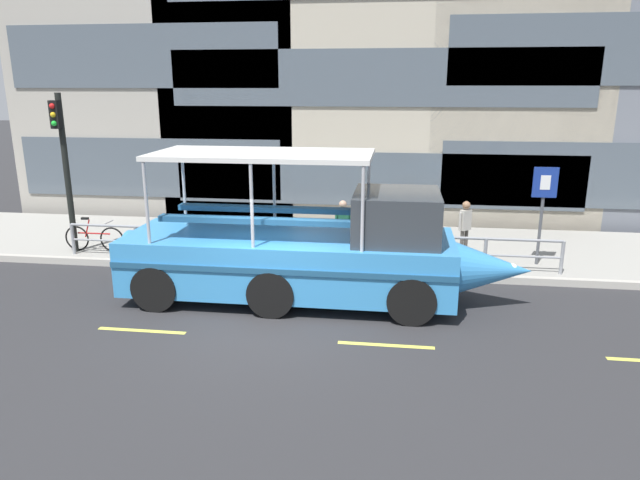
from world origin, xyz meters
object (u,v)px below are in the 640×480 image
(parking_sign, at_px, (543,199))
(pedestrian_near_bow, at_px, (465,224))
(traffic_light_pole, at_px, (64,159))
(duck_tour_boat, at_px, (312,253))
(pedestrian_mid_left, at_px, (343,222))
(leaned_bicycle, at_px, (94,238))

(parking_sign, xyz_separation_m, pedestrian_near_bow, (-1.84, 0.36, -0.79))
(traffic_light_pole, distance_m, duck_tour_boat, 7.56)
(parking_sign, distance_m, pedestrian_mid_left, 5.15)
(pedestrian_near_bow, height_order, pedestrian_mid_left, pedestrian_near_bow)
(leaned_bicycle, xyz_separation_m, pedestrian_near_bow, (10.14, 0.76, 0.56))
(leaned_bicycle, height_order, pedestrian_near_bow, pedestrian_near_bow)
(leaned_bicycle, relative_size, pedestrian_near_bow, 1.13)
(parking_sign, relative_size, leaned_bicycle, 1.45)
(duck_tour_boat, height_order, pedestrian_mid_left, duck_tour_boat)
(traffic_light_pole, xyz_separation_m, pedestrian_mid_left, (7.42, 0.75, -1.69))
(leaned_bicycle, bearing_deg, pedestrian_mid_left, 4.88)
(traffic_light_pole, xyz_separation_m, pedestrian_near_bow, (10.67, 0.93, -1.67))
(parking_sign, bearing_deg, pedestrian_mid_left, 177.89)
(leaned_bicycle, bearing_deg, parking_sign, 1.92)
(leaned_bicycle, relative_size, duck_tour_boat, 0.19)
(parking_sign, relative_size, duck_tour_boat, 0.28)
(duck_tour_boat, bearing_deg, leaned_bicycle, 159.93)
(parking_sign, bearing_deg, leaned_bicycle, -178.08)
(leaned_bicycle, height_order, duck_tour_boat, duck_tour_boat)
(traffic_light_pole, distance_m, parking_sign, 12.55)
(traffic_light_pole, relative_size, pedestrian_near_bow, 2.79)
(pedestrian_mid_left, bearing_deg, parking_sign, -2.11)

